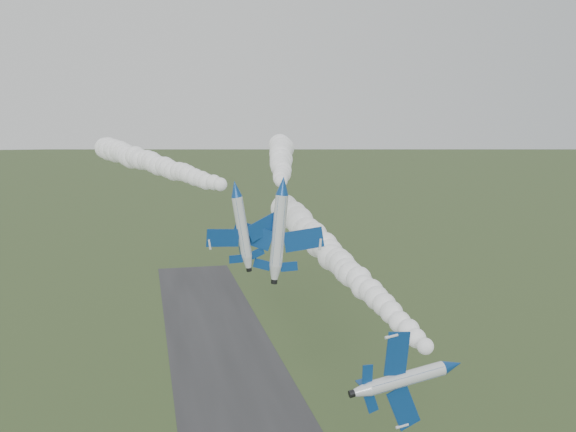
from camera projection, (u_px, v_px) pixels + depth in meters
jet_lead at (453, 366)px, 62.68m from camera, size 3.17×11.98×9.78m
smoke_trail_jet_lead at (330, 253)px, 101.87m from camera, size 10.52×77.55×5.76m
jet_pair_left at (236, 189)px, 78.95m from camera, size 9.88×11.71×3.17m
smoke_trail_jet_pair_left at (149, 162)px, 111.28m from camera, size 20.67×67.97×4.59m
jet_pair_right at (283, 185)px, 80.66m from camera, size 11.80×13.97×3.50m
smoke_trail_jet_pair_right at (281, 159)px, 114.88m from camera, size 15.80×62.04×4.99m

